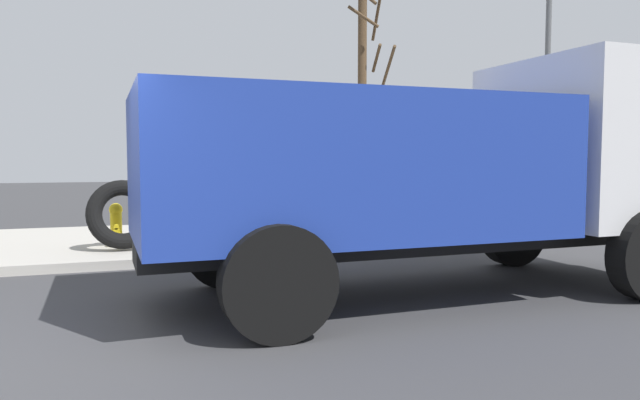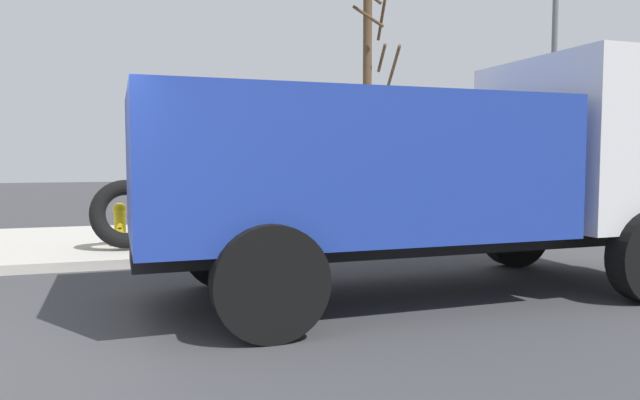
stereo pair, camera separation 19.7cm
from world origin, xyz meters
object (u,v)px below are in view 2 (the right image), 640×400
(street_light_pole, at_px, (553,79))
(dump_truck_blue, at_px, (439,165))
(loose_tire, at_px, (126,214))
(bare_tree, at_px, (368,95))
(fire_hydrant, at_px, (120,223))

(street_light_pole, bearing_deg, dump_truck_blue, -141.03)
(loose_tire, height_order, bare_tree, bare_tree)
(fire_hydrant, xyz_separation_m, bare_tree, (5.45, 1.70, 2.60))
(dump_truck_blue, relative_size, bare_tree, 1.22)
(loose_tire, relative_size, street_light_pole, 0.18)
(loose_tire, xyz_separation_m, dump_truck_blue, (3.75, -3.96, 0.86))
(bare_tree, bearing_deg, loose_tire, -157.58)
(loose_tire, distance_m, street_light_pole, 9.08)
(dump_truck_blue, bearing_deg, street_light_pole, 38.97)
(fire_hydrant, bearing_deg, street_light_pole, -3.00)
(loose_tire, distance_m, bare_tree, 6.26)
(fire_hydrant, distance_m, dump_truck_blue, 5.99)
(bare_tree, xyz_separation_m, street_light_pole, (3.34, -2.17, 0.24))
(fire_hydrant, xyz_separation_m, loose_tire, (0.11, -0.50, 0.20))
(dump_truck_blue, xyz_separation_m, street_light_pole, (4.94, 4.00, 1.78))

